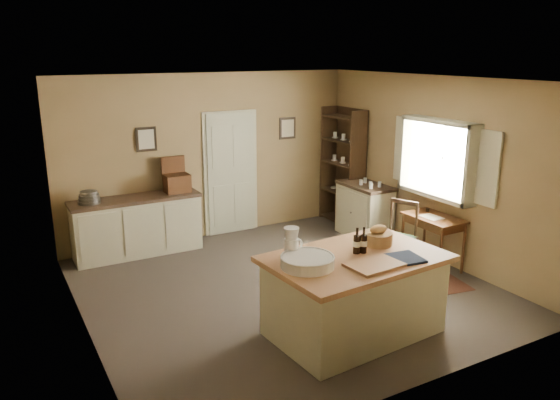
# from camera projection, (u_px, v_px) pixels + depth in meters

# --- Properties ---
(ground) EXTENTS (5.00, 5.00, 0.00)m
(ground) POSITION_uv_depth(u_px,v_px,m) (285.00, 288.00, 7.22)
(ground) COLOR #494038
(ground) RESTS_ON ground
(wall_back) EXTENTS (5.00, 0.10, 2.70)m
(wall_back) POSITION_uv_depth(u_px,v_px,m) (210.00, 156.00, 8.97)
(wall_back) COLOR #8F754E
(wall_back) RESTS_ON ground
(wall_front) EXTENTS (5.00, 0.10, 2.70)m
(wall_front) POSITION_uv_depth(u_px,v_px,m) (427.00, 251.00, 4.75)
(wall_front) COLOR #8F754E
(wall_front) RESTS_ON ground
(wall_left) EXTENTS (0.10, 5.00, 2.70)m
(wall_left) POSITION_uv_depth(u_px,v_px,m) (78.00, 218.00, 5.69)
(wall_left) COLOR #8F754E
(wall_left) RESTS_ON ground
(wall_right) EXTENTS (0.10, 5.00, 2.70)m
(wall_right) POSITION_uv_depth(u_px,v_px,m) (433.00, 169.00, 8.03)
(wall_right) COLOR #8F754E
(wall_right) RESTS_ON ground
(ceiling) EXTENTS (5.00, 5.00, 0.00)m
(ceiling) POSITION_uv_depth(u_px,v_px,m) (286.00, 80.00, 6.50)
(ceiling) COLOR silver
(ceiling) RESTS_ON wall_back
(door) EXTENTS (0.97, 0.06, 2.11)m
(door) POSITION_uv_depth(u_px,v_px,m) (231.00, 172.00, 9.18)
(door) COLOR #B6B799
(door) RESTS_ON ground
(framed_prints) EXTENTS (2.82, 0.02, 0.38)m
(framed_prints) POSITION_uv_depth(u_px,v_px,m) (221.00, 133.00, 8.94)
(framed_prints) COLOR black
(framed_prints) RESTS_ON ground
(window) EXTENTS (0.25, 1.99, 1.12)m
(window) POSITION_uv_depth(u_px,v_px,m) (440.00, 158.00, 7.77)
(window) COLOR #B9B496
(window) RESTS_ON ground
(work_island) EXTENTS (1.98, 1.37, 1.20)m
(work_island) POSITION_uv_depth(u_px,v_px,m) (353.00, 293.00, 5.96)
(work_island) COLOR #B9B496
(work_island) RESTS_ON ground
(sideboard) EXTENTS (1.93, 0.55, 1.18)m
(sideboard) POSITION_uv_depth(u_px,v_px,m) (138.00, 224.00, 8.32)
(sideboard) COLOR #B9B496
(sideboard) RESTS_ON ground
(rug) EXTENTS (1.36, 1.77, 0.01)m
(rug) POSITION_uv_depth(u_px,v_px,m) (406.00, 273.00, 7.71)
(rug) COLOR #502B1B
(rug) RESTS_ON ground
(writing_desk) EXTENTS (0.52, 0.85, 0.82)m
(writing_desk) POSITION_uv_depth(u_px,v_px,m) (433.00, 223.00, 7.74)
(writing_desk) COLOR #331A0C
(writing_desk) RESTS_ON ground
(desk_chair) EXTENTS (0.62, 0.62, 1.01)m
(desk_chair) POSITION_uv_depth(u_px,v_px,m) (396.00, 240.00, 7.55)
(desk_chair) COLOR black
(desk_chair) RESTS_ON ground
(right_cabinet) EXTENTS (0.55, 0.99, 0.99)m
(right_cabinet) POSITION_uv_depth(u_px,v_px,m) (364.00, 210.00, 9.12)
(right_cabinet) COLOR #B9B496
(right_cabinet) RESTS_ON ground
(shelving_unit) EXTENTS (0.35, 0.93, 2.07)m
(shelving_unit) POSITION_uv_depth(u_px,v_px,m) (345.00, 167.00, 9.73)
(shelving_unit) COLOR black
(shelving_unit) RESTS_ON ground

